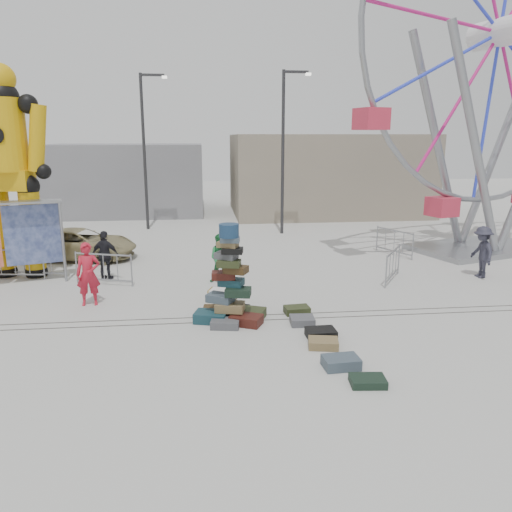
{
  "coord_description": "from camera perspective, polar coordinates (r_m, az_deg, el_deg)",
  "views": [
    {
      "loc": [
        -1.09,
        -12.04,
        4.83
      ],
      "look_at": [
        0.39,
        1.42,
        1.6
      ],
      "focal_mm": 35.0,
      "sensor_mm": 36.0,
      "label": 1
    }
  ],
  "objects": [
    {
      "name": "suitcase_tower",
      "position": [
        13.39,
        -3.01,
        -4.37
      ],
      "size": [
        2.05,
        1.7,
        2.65
      ],
      "rotation": [
        0.0,
        0.0,
        -0.32
      ],
      "color": "#183D48",
      "rests_on": "ground"
    },
    {
      "name": "track_line_far",
      "position": [
        13.95,
        -1.39,
        -6.83
      ],
      "size": [
        40.0,
        0.04,
        0.01
      ],
      "primitive_type": "cube",
      "color": "#47443F",
      "rests_on": "ground"
    },
    {
      "name": "row_case_0",
      "position": [
        14.13,
        4.7,
        -6.17
      ],
      "size": [
        0.73,
        0.53,
        0.21
      ],
      "primitive_type": "cube",
      "rotation": [
        0.0,
        0.0,
        0.1
      ],
      "color": "#31391C",
      "rests_on": "ground"
    },
    {
      "name": "crash_test_dummy",
      "position": [
        19.14,
        -26.34,
        9.31
      ],
      "size": [
        2.96,
        1.3,
        7.43
      ],
      "rotation": [
        0.0,
        0.0,
        -0.15
      ],
      "color": "black",
      "rests_on": "ground"
    },
    {
      "name": "pedestrian_green",
      "position": [
        16.91,
        -4.0,
        -0.28
      ],
      "size": [
        0.91,
        0.77,
        1.67
      ],
      "primitive_type": "imported",
      "rotation": [
        0.0,
        0.0,
        -0.18
      ],
      "color": "#1A6B34",
      "rests_on": "ground"
    },
    {
      "name": "lamp_post_left",
      "position": [
        27.19,
        -12.5,
        12.37
      ],
      "size": [
        1.41,
        0.25,
        8.0
      ],
      "color": "#2D2D30",
      "rests_on": "ground"
    },
    {
      "name": "row_case_5",
      "position": [
        10.51,
        12.66,
        -13.78
      ],
      "size": [
        0.74,
        0.56,
        0.17
      ],
      "primitive_type": "cube",
      "rotation": [
        0.0,
        0.0,
        -0.1
      ],
      "color": "black",
      "rests_on": "ground"
    },
    {
      "name": "building_right",
      "position": [
        33.13,
        7.99,
        9.25
      ],
      "size": [
        12.0,
        8.0,
        5.0
      ],
      "primitive_type": "cube",
      "color": "gray",
      "rests_on": "ground"
    },
    {
      "name": "barricade_dummy_a",
      "position": [
        19.2,
        -25.86,
        -0.83
      ],
      "size": [
        2.0,
        0.34,
        1.1
      ],
      "primitive_type": null,
      "rotation": [
        0.0,
        0.0,
        -0.12
      ],
      "color": "gray",
      "rests_on": "ground"
    },
    {
      "name": "steamer_trunk",
      "position": [
        15.08,
        -3.86,
        -4.56
      ],
      "size": [
        0.9,
        0.69,
        0.37
      ],
      "primitive_type": "cube",
      "rotation": [
        0.0,
        0.0,
        -0.33
      ],
      "color": "silver",
      "rests_on": "ground"
    },
    {
      "name": "barricade_wheel_back",
      "position": [
        21.64,
        15.51,
        1.52
      ],
      "size": [
        0.92,
        1.86,
        1.1
      ],
      "primitive_type": null,
      "rotation": [
        0.0,
        0.0,
        -1.14
      ],
      "color": "gray",
      "rests_on": "ground"
    },
    {
      "name": "barricade_dummy_c",
      "position": [
        17.4,
        -17.01,
        -1.42
      ],
      "size": [
        1.93,
        0.71,
        1.1
      ],
      "primitive_type": null,
      "rotation": [
        0.0,
        0.0,
        -0.31
      ],
      "color": "gray",
      "rests_on": "ground"
    },
    {
      "name": "pedestrian_red",
      "position": [
        15.37,
        -18.63,
        -1.97
      ],
      "size": [
        0.73,
        0.52,
        1.87
      ],
      "primitive_type": "imported",
      "rotation": [
        0.0,
        0.0,
        0.11
      ],
      "color": "#B61A2C",
      "rests_on": "ground"
    },
    {
      "name": "ferris_wheel",
      "position": [
        23.6,
        25.82,
        19.23
      ],
      "size": [
        12.96,
        4.87,
        15.72
      ],
      "rotation": [
        0.0,
        0.0,
        0.31
      ],
      "color": "gray",
      "rests_on": "ground"
    },
    {
      "name": "row_case_1",
      "position": [
        13.36,
        5.3,
        -7.36
      ],
      "size": [
        0.65,
        0.59,
        0.2
      ],
      "primitive_type": "cube",
      "rotation": [
        0.0,
        0.0,
        -0.05
      ],
      "color": "#54555B",
      "rests_on": "ground"
    },
    {
      "name": "pedestrian_grey",
      "position": [
        19.18,
        24.41,
        0.41
      ],
      "size": [
        0.68,
        1.18,
        1.82
      ],
      "primitive_type": "imported",
      "rotation": [
        0.0,
        0.0,
        -1.58
      ],
      "color": "#292937",
      "rests_on": "ground"
    },
    {
      "name": "lamp_post_right",
      "position": [
        25.39,
        3.31,
        12.61
      ],
      "size": [
        1.41,
        0.25,
        8.0
      ],
      "color": "#2D2D30",
      "rests_on": "ground"
    },
    {
      "name": "barricade_dummy_b",
      "position": [
        19.12,
        -23.72,
        -0.67
      ],
      "size": [
        1.97,
        0.53,
        1.1
      ],
      "primitive_type": null,
      "rotation": [
        0.0,
        0.0,
        -0.22
      ],
      "color": "gray",
      "rests_on": "ground"
    },
    {
      "name": "building_left",
      "position": [
        34.49,
        -14.59,
        8.61
      ],
      "size": [
        10.0,
        8.0,
        4.4
      ],
      "primitive_type": "cube",
      "color": "gray",
      "rests_on": "ground"
    },
    {
      "name": "row_case_3",
      "position": [
        12.02,
        7.7,
        -9.86
      ],
      "size": [
        0.78,
        0.63,
        0.2
      ],
      "primitive_type": "cube",
      "rotation": [
        0.0,
        0.0,
        -0.19
      ],
      "color": "olive",
      "rests_on": "ground"
    },
    {
      "name": "ground",
      "position": [
        13.02,
        -1.01,
        -8.36
      ],
      "size": [
        90.0,
        90.0,
        0.0
      ],
      "primitive_type": "plane",
      "color": "#9E9E99",
      "rests_on": "ground"
    },
    {
      "name": "track_line_near",
      "position": [
        13.57,
        -1.25,
        -7.41
      ],
      "size": [
        40.0,
        0.04,
        0.01
      ],
      "primitive_type": "cube",
      "color": "#47443F",
      "rests_on": "ground"
    },
    {
      "name": "row_case_2",
      "position": [
        12.57,
        7.43,
        -8.75
      ],
      "size": [
        0.74,
        0.56,
        0.22
      ],
      "primitive_type": "cube",
      "rotation": [
        0.0,
        0.0,
        0.03
      ],
      "color": "black",
      "rests_on": "ground"
    },
    {
      "name": "barricade_wheel_front",
      "position": [
        17.75,
        15.37,
        -1.02
      ],
      "size": [
        1.18,
        1.73,
        1.1
      ],
      "primitive_type": null,
      "rotation": [
        0.0,
        0.0,
        0.99
      ],
      "color": "gray",
      "rests_on": "ground"
    },
    {
      "name": "pedestrian_black",
      "position": [
        17.96,
        -16.83,
        0.06
      ],
      "size": [
        1.08,
        0.68,
        1.72
      ],
      "primitive_type": "imported",
      "rotation": [
        0.0,
        0.0,
        2.86
      ],
      "color": "black",
      "rests_on": "ground"
    },
    {
      "name": "banner_scaffold",
      "position": [
        18.28,
        -27.18,
        3.34
      ],
      "size": [
        3.88,
        1.73,
        2.79
      ],
      "rotation": [
        0.0,
        0.0,
        0.29
      ],
      "color": "gray",
      "rests_on": "ground"
    },
    {
      "name": "row_case_4",
      "position": [
        11.09,
        9.69,
        -11.89
      ],
      "size": [
        0.81,
        0.58,
        0.24
      ],
      "primitive_type": "cube",
      "rotation": [
        0.0,
        0.0,
        0.07
      ],
      "color": "#435360",
      "rests_on": "ground"
    },
    {
      "name": "parked_suv",
      "position": [
        21.41,
        -19.5,
        1.3
      ],
      "size": [
        4.73,
        2.73,
        1.24
      ],
      "primitive_type": "imported",
      "rotation": [
        0.0,
        0.0,
        1.42
      ],
      "color": "#998E62",
      "rests_on": "ground"
    }
  ]
}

